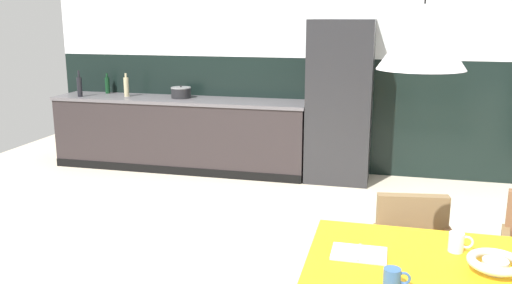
# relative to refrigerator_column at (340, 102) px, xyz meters

# --- Properties ---
(back_wall_splashback_dark) EXTENTS (6.86, 0.12, 1.41)m
(back_wall_splashback_dark) POSITION_rel_refrigerator_column_xyz_m (-0.31, 0.36, -0.23)
(back_wall_splashback_dark) COLOR black
(back_wall_splashback_dark) RESTS_ON ground
(kitchen_counter) EXTENTS (3.24, 0.63, 0.90)m
(kitchen_counter) POSITION_rel_refrigerator_column_xyz_m (-1.99, -0.00, -0.48)
(kitchen_counter) COLOR #292223
(kitchen_counter) RESTS_ON ground
(refrigerator_column) EXTENTS (0.73, 0.60, 1.87)m
(refrigerator_column) POSITION_rel_refrigerator_column_xyz_m (0.00, 0.00, 0.00)
(refrigerator_column) COLOR #232326
(refrigerator_column) RESTS_ON ground
(dining_table) EXTENTS (1.60, 0.87, 0.75)m
(dining_table) POSITION_rel_refrigerator_column_xyz_m (1.00, -3.72, -0.23)
(dining_table) COLOR gold
(dining_table) RESTS_ON ground
(armchair_near_window) EXTENTS (0.54, 0.53, 0.78)m
(armchair_near_window) POSITION_rel_refrigerator_column_xyz_m (0.76, -2.89, -0.44)
(armchair_near_window) COLOR brown
(armchair_near_window) RESTS_ON ground
(fruit_bowl) EXTENTS (0.25, 0.25, 0.07)m
(fruit_bowl) POSITION_rel_refrigerator_column_xyz_m (1.07, -3.74, -0.14)
(fruit_bowl) COLOR silver
(fruit_bowl) RESTS_ON dining_table
(open_book) EXTENTS (0.27, 0.20, 0.02)m
(open_book) POSITION_rel_refrigerator_column_xyz_m (0.45, -3.71, -0.18)
(open_book) COLOR white
(open_book) RESTS_ON dining_table
(mug_white_ceramic) EXTENTS (0.12, 0.07, 0.10)m
(mug_white_ceramic) POSITION_rel_refrigerator_column_xyz_m (0.92, -3.55, -0.13)
(mug_white_ceramic) COLOR white
(mug_white_ceramic) RESTS_ON dining_table
(mug_glass_clear) EXTENTS (0.12, 0.08, 0.09)m
(mug_glass_clear) POSITION_rel_refrigerator_column_xyz_m (0.61, -4.01, -0.14)
(mug_glass_clear) COLOR #335B93
(mug_glass_clear) RESTS_ON dining_table
(cooking_pot) EXTENTS (0.25, 0.25, 0.16)m
(cooking_pot) POSITION_rel_refrigerator_column_xyz_m (-1.98, 0.05, 0.03)
(cooking_pot) COLOR black
(cooking_pot) RESTS_ON kitchen_counter
(bottle_spice_small) EXTENTS (0.06, 0.06, 0.27)m
(bottle_spice_small) POSITION_rel_refrigerator_column_xyz_m (-3.08, 0.19, 0.08)
(bottle_spice_small) COLOR #0F3319
(bottle_spice_small) RESTS_ON kitchen_counter
(bottle_oil_tall) EXTENTS (0.06, 0.06, 0.30)m
(bottle_oil_tall) POSITION_rel_refrigerator_column_xyz_m (-2.71, 0.00, 0.09)
(bottle_oil_tall) COLOR tan
(bottle_oil_tall) RESTS_ON kitchen_counter
(bottle_wine_green) EXTENTS (0.06, 0.06, 0.33)m
(bottle_wine_green) POSITION_rel_refrigerator_column_xyz_m (-3.27, -0.16, 0.10)
(bottle_wine_green) COLOR black
(bottle_wine_green) RESTS_ON kitchen_counter
(pendant_lamp_over_table_near) EXTENTS (0.39, 0.39, 1.09)m
(pendant_lamp_over_table_near) POSITION_rel_refrigerator_column_xyz_m (0.68, -3.71, 0.88)
(pendant_lamp_over_table_near) COLOR black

